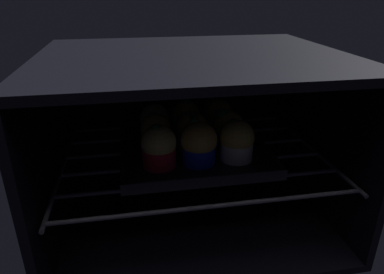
{
  "coord_description": "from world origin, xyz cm",
  "views": [
    {
      "loc": [
        -12.31,
        -44.62,
        47.75
      ],
      "look_at": [
        0.0,
        23.48,
        17.43
      ],
      "focal_mm": 32.83,
      "sensor_mm": 36.0,
      "label": 1
    }
  ],
  "objects_px": {
    "muffin_row0_col1": "(199,144)",
    "muffin_row1_col0": "(156,133)",
    "muffin_row0_col2": "(237,141)",
    "muffin_row1_col1": "(190,131)",
    "baking_tray": "(192,148)",
    "muffin_row0_col0": "(159,147)",
    "muffin_row1_col2": "(228,129)",
    "muffin_row2_col1": "(186,118)",
    "muffin_row2_col2": "(217,117)",
    "muffin_row2_col0": "(155,121)"
  },
  "relations": [
    {
      "from": "muffin_row0_col1",
      "to": "muffin_row1_col1",
      "type": "distance_m",
      "value": 0.07
    },
    {
      "from": "muffin_row0_col0",
      "to": "muffin_row1_col0",
      "type": "xyz_separation_m",
      "value": [
        0.0,
        0.08,
        -0.0
      ]
    },
    {
      "from": "muffin_row0_col0",
      "to": "muffin_row0_col1",
      "type": "relative_size",
      "value": 0.98
    },
    {
      "from": "baking_tray",
      "to": "muffin_row0_col2",
      "type": "xyz_separation_m",
      "value": [
        0.08,
        -0.07,
        0.04
      ]
    },
    {
      "from": "muffin_row2_col1",
      "to": "muffin_row2_col2",
      "type": "distance_m",
      "value": 0.08
    },
    {
      "from": "muffin_row0_col2",
      "to": "muffin_row1_col1",
      "type": "distance_m",
      "value": 0.11
    },
    {
      "from": "muffin_row0_col1",
      "to": "muffin_row1_col0",
      "type": "distance_m",
      "value": 0.11
    },
    {
      "from": "baking_tray",
      "to": "muffin_row0_col2",
      "type": "distance_m",
      "value": 0.11
    },
    {
      "from": "muffin_row1_col2",
      "to": "muffin_row1_col0",
      "type": "bearing_deg",
      "value": 177.84
    },
    {
      "from": "muffin_row1_col2",
      "to": "muffin_row2_col1",
      "type": "xyz_separation_m",
      "value": [
        -0.08,
        0.08,
        0.0
      ]
    },
    {
      "from": "baking_tray",
      "to": "muffin_row0_col0",
      "type": "bearing_deg",
      "value": -136.35
    },
    {
      "from": "muffin_row0_col2",
      "to": "muffin_row1_col2",
      "type": "relative_size",
      "value": 1.0
    },
    {
      "from": "muffin_row0_col0",
      "to": "muffin_row0_col2",
      "type": "xyz_separation_m",
      "value": [
        0.15,
        0.0,
        -0.0
      ]
    },
    {
      "from": "muffin_row0_col1",
      "to": "muffin_row1_col0",
      "type": "height_order",
      "value": "muffin_row0_col1"
    },
    {
      "from": "baking_tray",
      "to": "muffin_row2_col2",
      "type": "bearing_deg",
      "value": 44.27
    },
    {
      "from": "muffin_row1_col2",
      "to": "muffin_row2_col0",
      "type": "xyz_separation_m",
      "value": [
        -0.15,
        0.08,
        -0.0
      ]
    },
    {
      "from": "muffin_row1_col1",
      "to": "muffin_row2_col2",
      "type": "height_order",
      "value": "muffin_row1_col1"
    },
    {
      "from": "muffin_row1_col0",
      "to": "muffin_row0_col0",
      "type": "bearing_deg",
      "value": -90.6
    },
    {
      "from": "baking_tray",
      "to": "muffin_row1_col2",
      "type": "height_order",
      "value": "muffin_row1_col2"
    },
    {
      "from": "muffin_row0_col1",
      "to": "muffin_row1_col2",
      "type": "relative_size",
      "value": 1.06
    },
    {
      "from": "muffin_row1_col1",
      "to": "baking_tray",
      "type": "bearing_deg",
      "value": 26.29
    },
    {
      "from": "muffin_row0_col1",
      "to": "muffin_row2_col0",
      "type": "xyz_separation_m",
      "value": [
        -0.07,
        0.15,
        -0.01
      ]
    },
    {
      "from": "muffin_row1_col1",
      "to": "muffin_row2_col2",
      "type": "distance_m",
      "value": 0.11
    },
    {
      "from": "muffin_row1_col0",
      "to": "muffin_row2_col1",
      "type": "relative_size",
      "value": 0.96
    },
    {
      "from": "muffin_row0_col2",
      "to": "muffin_row2_col1",
      "type": "distance_m",
      "value": 0.17
    },
    {
      "from": "muffin_row1_col0",
      "to": "muffin_row2_col0",
      "type": "height_order",
      "value": "muffin_row1_col0"
    },
    {
      "from": "muffin_row0_col1",
      "to": "muffin_row1_col1",
      "type": "height_order",
      "value": "muffin_row0_col1"
    },
    {
      "from": "muffin_row0_col1",
      "to": "muffin_row1_col1",
      "type": "relative_size",
      "value": 1.08
    },
    {
      "from": "muffin_row1_col1",
      "to": "muffin_row2_col1",
      "type": "height_order",
      "value": "muffin_row2_col1"
    },
    {
      "from": "baking_tray",
      "to": "muffin_row2_col1",
      "type": "distance_m",
      "value": 0.09
    },
    {
      "from": "muffin_row0_col2",
      "to": "muffin_row2_col0",
      "type": "height_order",
      "value": "muffin_row0_col2"
    },
    {
      "from": "baking_tray",
      "to": "muffin_row0_col2",
      "type": "relative_size",
      "value": 3.62
    },
    {
      "from": "muffin_row1_col1",
      "to": "muffin_row2_col0",
      "type": "height_order",
      "value": "muffin_row1_col1"
    },
    {
      "from": "muffin_row0_col2",
      "to": "muffin_row1_col1",
      "type": "xyz_separation_m",
      "value": [
        -0.08,
        0.07,
        -0.0
      ]
    },
    {
      "from": "muffin_row0_col1",
      "to": "muffin_row1_col2",
      "type": "xyz_separation_m",
      "value": [
        0.08,
        0.07,
        -0.0
      ]
    },
    {
      "from": "muffin_row1_col1",
      "to": "muffin_row0_col1",
      "type": "bearing_deg",
      "value": -86.32
    },
    {
      "from": "muffin_row0_col1",
      "to": "muffin_row0_col2",
      "type": "bearing_deg",
      "value": 1.58
    },
    {
      "from": "baking_tray",
      "to": "muffin_row2_col0",
      "type": "relative_size",
      "value": 3.94
    },
    {
      "from": "muffin_row0_col0",
      "to": "muffin_row1_col1",
      "type": "bearing_deg",
      "value": 44.35
    },
    {
      "from": "muffin_row0_col1",
      "to": "muffin_row2_col2",
      "type": "xyz_separation_m",
      "value": [
        0.07,
        0.15,
        -0.0
      ]
    },
    {
      "from": "muffin_row0_col1",
      "to": "muffin_row2_col0",
      "type": "distance_m",
      "value": 0.17
    },
    {
      "from": "muffin_row0_col1",
      "to": "muffin_row0_col2",
      "type": "height_order",
      "value": "muffin_row0_col1"
    },
    {
      "from": "muffin_row1_col0",
      "to": "muffin_row1_col2",
      "type": "distance_m",
      "value": 0.16
    },
    {
      "from": "muffin_row2_col1",
      "to": "muffin_row1_col2",
      "type": "bearing_deg",
      "value": -45.97
    },
    {
      "from": "muffin_row1_col1",
      "to": "muffin_row1_col0",
      "type": "bearing_deg",
      "value": 176.96
    },
    {
      "from": "muffin_row0_col2",
      "to": "baking_tray",
      "type": "bearing_deg",
      "value": 136.62
    },
    {
      "from": "muffin_row1_col0",
      "to": "muffin_row1_col2",
      "type": "height_order",
      "value": "muffin_row1_col2"
    },
    {
      "from": "muffin_row1_col0",
      "to": "muffin_row1_col1",
      "type": "distance_m",
      "value": 0.07
    },
    {
      "from": "muffin_row1_col2",
      "to": "muffin_row2_col1",
      "type": "bearing_deg",
      "value": 134.03
    },
    {
      "from": "baking_tray",
      "to": "muffin_row1_col0",
      "type": "distance_m",
      "value": 0.09
    }
  ]
}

